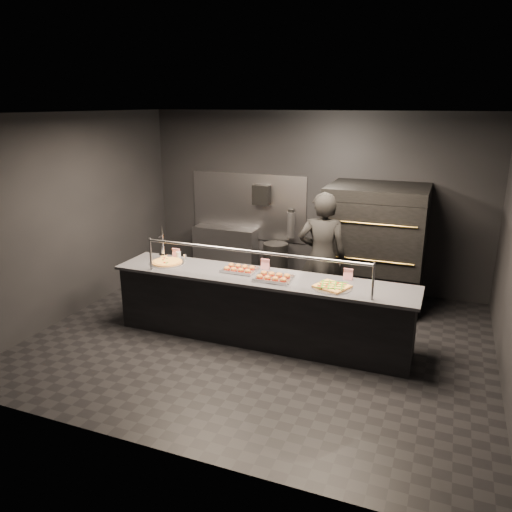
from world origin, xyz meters
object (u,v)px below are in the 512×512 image
at_px(pizza_oven, 375,245).
at_px(fire_extinguisher, 291,224).
at_px(square_pizza, 332,287).
at_px(trash_bin, 275,263).
at_px(beer_tap, 163,250).
at_px(slider_tray_b, 273,277).
at_px(prep_shelf, 225,251).
at_px(worker, 322,257).
at_px(towel_dispenser, 262,195).
at_px(service_counter, 261,308).
at_px(slider_tray_a, 239,269).
at_px(round_pizza, 167,262).

bearing_deg(pizza_oven, fire_extinguisher, 162.11).
bearing_deg(square_pizza, pizza_oven, 83.75).
relative_size(fire_extinguisher, trash_bin, 0.69).
height_order(beer_tap, trash_bin, beer_tap).
bearing_deg(pizza_oven, slider_tray_b, -116.94).
distance_m(fire_extinguisher, slider_tray_b, 2.53).
relative_size(prep_shelf, slider_tray_b, 2.35).
bearing_deg(pizza_oven, beer_tap, -148.28).
bearing_deg(beer_tap, pizza_oven, 31.72).
xyz_separation_m(fire_extinguisher, square_pizza, (1.33, -2.50, -0.12)).
xyz_separation_m(square_pizza, worker, (-0.40, 1.07, 0.02)).
relative_size(pizza_oven, towel_dispenser, 5.46).
bearing_deg(beer_tap, prep_shelf, 90.00).
xyz_separation_m(pizza_oven, worker, (-0.62, -0.93, -0.00)).
height_order(service_counter, beer_tap, beer_tap).
height_order(beer_tap, slider_tray_b, beer_tap).
relative_size(towel_dispenser, beer_tap, 0.69).
bearing_deg(towel_dispenser, beer_tap, -107.49).
relative_size(pizza_oven, slider_tray_a, 4.25).
relative_size(prep_shelf, beer_tap, 2.38).
xyz_separation_m(towel_dispenser, worker, (1.48, -1.42, -0.59)).
xyz_separation_m(round_pizza, square_pizza, (2.43, -0.13, 0.00)).
distance_m(towel_dispenser, square_pizza, 3.18).
xyz_separation_m(trash_bin, worker, (1.15, -1.25, 0.60)).
relative_size(slider_tray_a, square_pizza, 0.93).
xyz_separation_m(towel_dispenser, trash_bin, (0.33, -0.17, -1.19)).
xyz_separation_m(pizza_oven, prep_shelf, (-2.80, 0.42, -0.52)).
distance_m(slider_tray_a, square_pizza, 1.34).
bearing_deg(service_counter, slider_tray_a, 166.31).
xyz_separation_m(service_counter, slider_tray_a, (-0.35, 0.08, 0.48)).
bearing_deg(worker, slider_tray_a, 33.48).
xyz_separation_m(service_counter, prep_shelf, (-1.60, 2.32, -0.01)).
height_order(slider_tray_a, square_pizza, slider_tray_a).
bearing_deg(prep_shelf, pizza_oven, -8.54).
relative_size(pizza_oven, slider_tray_b, 3.74).
relative_size(round_pizza, slider_tray_b, 0.98).
relative_size(pizza_oven, prep_shelf, 1.59).
bearing_deg(round_pizza, towel_dispenser, 76.91).
height_order(service_counter, trash_bin, service_counter).
bearing_deg(square_pizza, slider_tray_a, 172.03).
relative_size(square_pizza, worker, 0.25).
relative_size(prep_shelf, trash_bin, 1.65).
distance_m(fire_extinguisher, square_pizza, 2.84).
distance_m(service_counter, towel_dispenser, 2.78).
bearing_deg(trash_bin, towel_dispenser, 152.92).
bearing_deg(towel_dispenser, pizza_oven, -13.14).
height_order(pizza_oven, round_pizza, pizza_oven).
distance_m(slider_tray_a, slider_tray_b, 0.57).
bearing_deg(prep_shelf, worker, -31.79).
distance_m(pizza_oven, towel_dispenser, 2.23).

